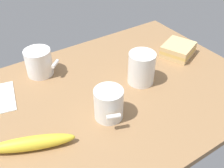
# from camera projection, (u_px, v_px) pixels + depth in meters

# --- Properties ---
(tabletop) EXTENTS (0.90, 0.64, 0.02)m
(tabletop) POSITION_uv_depth(u_px,v_px,m) (112.00, 94.00, 0.84)
(tabletop) COLOR #936D47
(tabletop) RESTS_ON ground
(coffee_mug_black) EXTENTS (0.08, 0.10, 0.09)m
(coffee_mug_black) POSITION_uv_depth(u_px,v_px,m) (109.00, 103.00, 0.72)
(coffee_mug_black) COLOR white
(coffee_mug_black) RESTS_ON tabletop
(coffee_mug_milky) EXTENTS (0.08, 0.11, 0.10)m
(coffee_mug_milky) POSITION_uv_depth(u_px,v_px,m) (141.00, 68.00, 0.84)
(coffee_mug_milky) COLOR white
(coffee_mug_milky) RESTS_ON tabletop
(coffee_mug_spare) EXTENTS (0.10, 0.11, 0.09)m
(coffee_mug_spare) POSITION_uv_depth(u_px,v_px,m) (39.00, 62.00, 0.88)
(coffee_mug_spare) COLOR white
(coffee_mug_spare) RESTS_ON tabletop
(sandwich_main) EXTENTS (0.14, 0.13, 0.04)m
(sandwich_main) POSITION_uv_depth(u_px,v_px,m) (178.00, 50.00, 0.99)
(sandwich_main) COLOR #DBB77A
(sandwich_main) RESTS_ON tabletop
(banana) EXTENTS (0.21, 0.11, 0.04)m
(banana) POSITION_uv_depth(u_px,v_px,m) (32.00, 143.00, 0.65)
(banana) COLOR yellow
(banana) RESTS_ON tabletop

